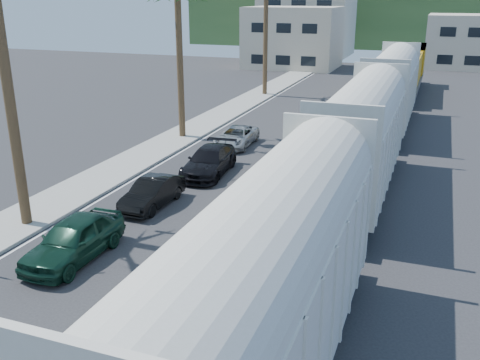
# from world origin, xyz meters

# --- Properties ---
(ground) EXTENTS (140.00, 140.00, 0.00)m
(ground) POSITION_xyz_m (0.00, 0.00, 0.00)
(ground) COLOR #28282B
(ground) RESTS_ON ground
(sidewalk) EXTENTS (3.00, 90.00, 0.15)m
(sidewalk) POSITION_xyz_m (-8.50, 25.00, 0.07)
(sidewalk) COLOR gray
(sidewalk) RESTS_ON ground
(rails) EXTENTS (1.56, 100.00, 0.06)m
(rails) POSITION_xyz_m (5.00, 28.00, 0.03)
(rails) COLOR black
(rails) RESTS_ON ground
(median) EXTENTS (0.45, 60.00, 0.85)m
(median) POSITION_xyz_m (0.00, 19.96, 0.09)
(median) COLOR gray
(median) RESTS_ON ground
(lane_markings) EXTENTS (9.42, 90.00, 0.01)m
(lane_markings) POSITION_xyz_m (-2.15, 25.00, 0.00)
(lane_markings) COLOR silver
(lane_markings) RESTS_ON ground
(freight_train) EXTENTS (3.00, 60.94, 5.85)m
(freight_train) POSITION_xyz_m (5.00, 20.37, 2.91)
(freight_train) COLOR beige
(freight_train) RESTS_ON ground
(buildings) EXTENTS (38.00, 27.00, 10.00)m
(buildings) POSITION_xyz_m (-6.41, 71.66, 4.36)
(buildings) COLOR #C5B49C
(buildings) RESTS_ON ground
(hillside) EXTENTS (80.00, 20.00, 12.00)m
(hillside) POSITION_xyz_m (0.00, 100.00, 6.00)
(hillside) COLOR #385628
(hillside) RESTS_ON ground
(car_lead) EXTENTS (1.98, 4.82, 1.64)m
(car_lead) POSITION_xyz_m (-4.07, 4.12, 0.82)
(car_lead) COLOR #103224
(car_lead) RESTS_ON ground
(car_second) EXTENTS (1.61, 4.19, 1.36)m
(car_second) POSITION_xyz_m (-3.94, 9.88, 0.68)
(car_second) COLOR black
(car_second) RESTS_ON ground
(car_third) EXTENTS (2.89, 5.49, 1.50)m
(car_third) POSITION_xyz_m (-3.34, 15.27, 0.75)
(car_third) COLOR black
(car_third) RESTS_ON ground
(car_rear) EXTENTS (2.45, 4.71, 1.27)m
(car_rear) POSITION_xyz_m (-3.99, 21.34, 0.63)
(car_rear) COLOR #A5A8AA
(car_rear) RESTS_ON ground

